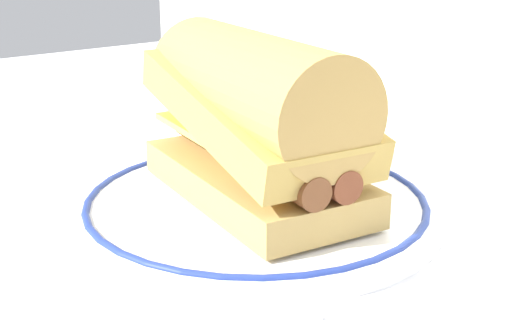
% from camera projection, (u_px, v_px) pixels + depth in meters
% --- Properties ---
extents(ground_plane, '(1.50, 1.50, 0.00)m').
position_uv_depth(ground_plane, '(228.00, 210.00, 0.58)').
color(ground_plane, silver).
extents(plate, '(0.29, 0.29, 0.01)m').
position_uv_depth(plate, '(256.00, 205.00, 0.57)').
color(plate, white).
rests_on(plate, ground_plane).
extents(sausage_sandwich, '(0.21, 0.12, 0.13)m').
position_uv_depth(sausage_sandwich, '(256.00, 117.00, 0.55)').
color(sausage_sandwich, tan).
rests_on(sausage_sandwich, plate).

